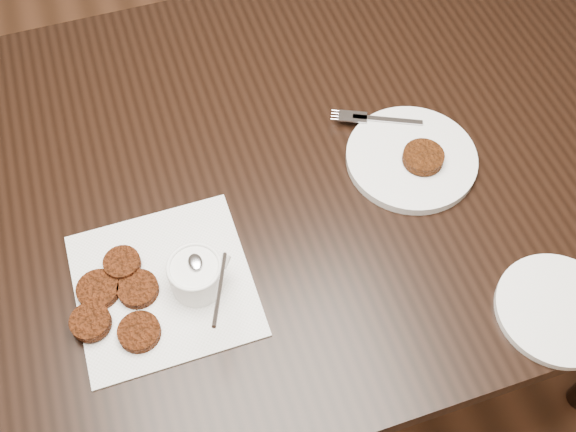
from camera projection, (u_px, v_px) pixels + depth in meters
The scene contains 7 objects.
floor at pixel (277, 404), 1.69m from camera, with size 4.00×4.00×0.00m, color brown.
table at pixel (280, 268), 1.47m from camera, with size 1.48×0.95×0.75m, color black.
napkin at pixel (164, 285), 1.03m from camera, with size 0.26×0.26×0.00m, color white.
sauce_ramekin at pixel (194, 265), 0.98m from camera, with size 0.11×0.11×0.12m, color white, non-canonical shape.
patty_cluster at pixel (122, 295), 1.01m from camera, with size 0.21×0.21×0.02m, color #63240D, non-canonical shape.
plate_with_patty at pixel (412, 155), 1.15m from camera, with size 0.22×0.22×0.03m, color white, non-canonical shape.
plate_empty at pixel (558, 310), 1.00m from camera, with size 0.18×0.18×0.01m, color white.
Camera 1 is at (-0.14, -0.50, 1.67)m, focal length 42.14 mm.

